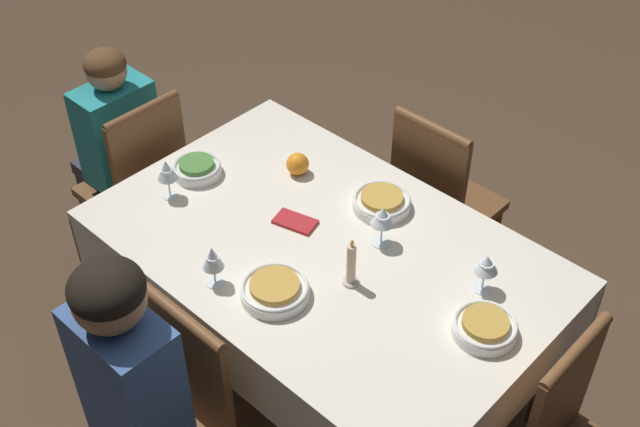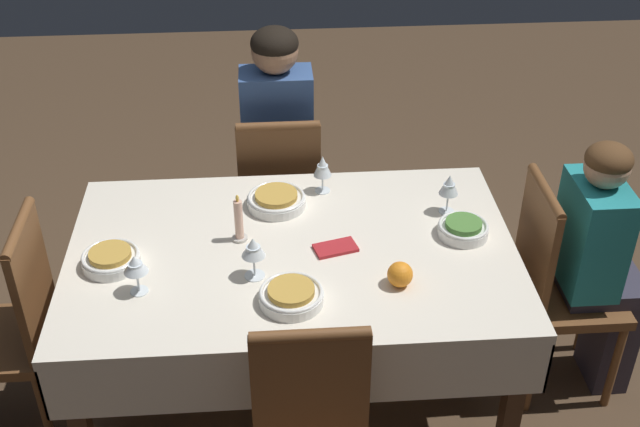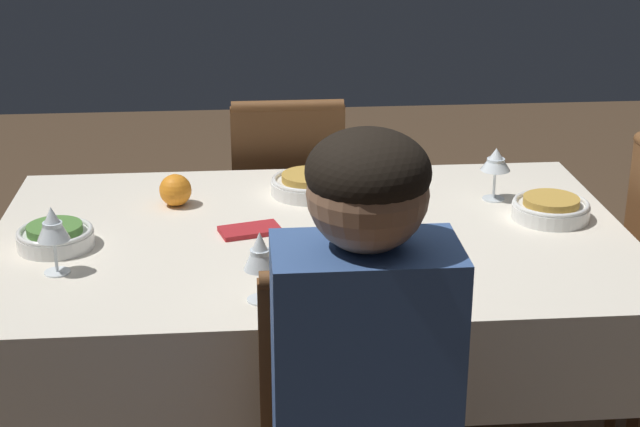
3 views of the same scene
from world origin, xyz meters
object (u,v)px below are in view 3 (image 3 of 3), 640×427
at_px(dining_table, 312,264).
at_px(wine_glass_east, 52,226).
at_px(chair_south, 287,221).
at_px(candle_centerpiece, 390,213).
at_px(napkin_red_folded, 250,230).
at_px(bowl_west, 551,208).
at_px(wine_glass_north, 260,253).
at_px(bowl_north, 342,268).
at_px(wine_glass_south, 358,169).
at_px(orange_fruit, 175,190).
at_px(bowl_south, 309,184).
at_px(wine_glass_west, 496,161).
at_px(bowl_east, 55,236).

relative_size(dining_table, wine_glass_east, 9.88).
xyz_separation_m(dining_table, chair_south, (0.02, -0.71, -0.16)).
relative_size(candle_centerpiece, napkin_red_folded, 1.15).
bearing_deg(bowl_west, wine_glass_north, 29.04).
height_order(bowl_north, wine_glass_south, wine_glass_south).
bearing_deg(wine_glass_east, orange_fruit, -120.30).
bearing_deg(bowl_south, wine_glass_west, 169.93).
xyz_separation_m(chair_south, bowl_west, (-0.63, 0.66, 0.27)).
distance_m(wine_glass_south, candle_centerpiece, 0.22).
bearing_deg(candle_centerpiece, wine_glass_west, -140.46).
bearing_deg(bowl_south, bowl_north, 93.23).
height_order(bowl_east, bowl_south, same).
height_order(orange_fruit, napkin_red_folded, orange_fruit).
bearing_deg(napkin_red_folded, wine_glass_north, 92.48).
distance_m(wine_glass_west, candle_centerpiece, 0.41).
relative_size(chair_south, wine_glass_north, 6.04).
distance_m(dining_table, bowl_north, 0.30).
xyz_separation_m(wine_glass_north, bowl_east, (0.47, -0.32, -0.08)).
bearing_deg(wine_glass_west, orange_fruit, -1.73).
bearing_deg(bowl_east, bowl_south, -152.67).
bearing_deg(orange_fruit, chair_south, -122.62).
distance_m(chair_south, wine_glass_east, 1.11).
bearing_deg(bowl_west, chair_south, -46.37).
bearing_deg(wine_glass_west, wine_glass_north, 41.46).
distance_m(dining_table, wine_glass_south, 0.27).
relative_size(wine_glass_west, candle_centerpiece, 0.77).
height_order(wine_glass_north, wine_glass_west, wine_glass_north).
bearing_deg(candle_centerpiece, bowl_north, 56.71).
bearing_deg(bowl_east, wine_glass_west, -168.04).
distance_m(bowl_north, bowl_south, 0.55).
distance_m(wine_glass_south, orange_fruit, 0.48).
bearing_deg(wine_glass_east, bowl_west, -168.74).
bearing_deg(napkin_red_folded, candle_centerpiece, 165.89).
bearing_deg(napkin_red_folded, wine_glass_east, 25.28).
height_order(chair_south, bowl_east, chair_south).
distance_m(bowl_east, wine_glass_west, 1.13).
relative_size(chair_south, wine_glass_south, 6.09).
xyz_separation_m(bowl_east, bowl_west, (-1.21, -0.09, -0.00)).
height_order(chair_south, wine_glass_south, chair_south).
bearing_deg(bowl_west, wine_glass_east, 11.26).
xyz_separation_m(bowl_east, napkin_red_folded, (-0.45, -0.05, -0.02)).
relative_size(bowl_west, candle_centerpiece, 1.05).
xyz_separation_m(wine_glass_west, candle_centerpiece, (0.32, 0.26, -0.03)).
relative_size(chair_south, candle_centerpiece, 5.01).
bearing_deg(dining_table, bowl_south, -93.06).
xyz_separation_m(dining_table, bowl_west, (-0.61, -0.05, 0.11)).
relative_size(wine_glass_west, napkin_red_folded, 0.88).
distance_m(chair_south, bowl_west, 0.96).
xyz_separation_m(bowl_west, bowl_south, (0.59, -0.23, -0.00)).
bearing_deg(orange_fruit, napkin_red_folded, 132.62).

